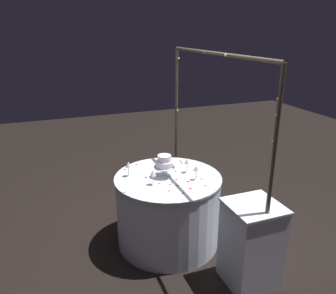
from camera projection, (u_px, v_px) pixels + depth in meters
ground_plane at (168, 240)px, 3.73m from camera, size 12.00×12.00×0.00m
decorative_arch at (213, 120)px, 3.45m from camera, size 2.05×0.06×2.03m
main_table at (168, 210)px, 3.60m from camera, size 1.12×1.12×0.78m
side_table at (251, 244)px, 3.01m from camera, size 0.46×0.46×0.80m
tiered_cake at (164, 163)px, 3.44m from camera, size 0.22×0.22×0.23m
wine_glass_0 at (196, 169)px, 3.37m from camera, size 0.06×0.06×0.15m
wine_glass_1 at (128, 165)px, 3.45m from camera, size 0.06×0.06×0.16m
wine_glass_2 at (153, 174)px, 3.26m from camera, size 0.06×0.06×0.15m
wine_glass_3 at (187, 162)px, 3.54m from camera, size 0.06×0.06×0.16m
cake_knife at (132, 187)px, 3.24m from camera, size 0.20×0.25×0.01m
rose_petal_0 at (176, 171)px, 3.60m from camera, size 0.03×0.03×0.00m
rose_petal_1 at (190, 189)px, 3.21m from camera, size 0.04×0.04×0.00m
rose_petal_2 at (183, 193)px, 3.12m from camera, size 0.03×0.03×0.00m
rose_petal_3 at (201, 179)px, 3.42m from camera, size 0.04×0.03×0.00m
rose_petal_4 at (125, 169)px, 3.65m from camera, size 0.04×0.03×0.00m
rose_petal_5 at (169, 191)px, 3.16m from camera, size 0.02×0.03×0.00m
rose_petal_6 at (176, 180)px, 3.40m from camera, size 0.04×0.04×0.00m
rose_petal_7 at (170, 184)px, 3.30m from camera, size 0.04×0.03×0.00m
rose_petal_8 at (182, 163)px, 3.83m from camera, size 0.04×0.03×0.00m
rose_petal_9 at (159, 183)px, 3.32m from camera, size 0.03×0.03×0.00m
rose_petal_10 at (146, 177)px, 3.45m from camera, size 0.04×0.03×0.00m
rose_petal_11 at (206, 186)px, 3.27m from camera, size 0.03×0.04×0.00m
rose_petal_12 at (177, 185)px, 3.28m from camera, size 0.04×0.04×0.00m
rose_petal_13 at (136, 165)px, 3.78m from camera, size 0.03×0.04×0.00m
rose_petal_14 at (188, 182)px, 3.36m from camera, size 0.03×0.04×0.00m
rose_petal_15 at (180, 161)px, 3.88m from camera, size 0.04×0.04×0.00m
rose_petal_16 at (197, 177)px, 3.47m from camera, size 0.03×0.02×0.00m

